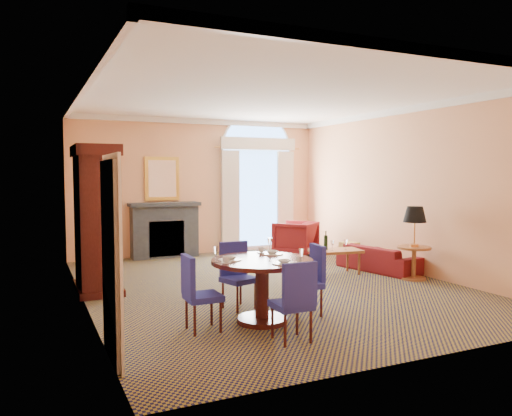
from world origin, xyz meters
name	(u,v)px	position (x,y,z in m)	size (l,w,h in m)	color
ground	(268,285)	(0.00, 0.00, 0.00)	(7.50, 7.50, 0.00)	#14143E
room_envelope	(251,141)	(-0.03, 0.67, 2.51)	(6.04, 7.52, 3.45)	#F7AC75
armoire	(97,222)	(-2.72, 0.77, 1.14)	(0.68, 1.21, 2.37)	#330E0B
dining_table	(262,276)	(-1.01, -1.90, 0.60)	(1.31, 1.31, 1.02)	#330E0B
dining_chair_north	(236,270)	(-1.04, -1.08, 0.53)	(0.52, 0.52, 0.94)	navy
dining_chair_south	(295,297)	(-1.02, -2.77, 0.53)	(0.42, 0.43, 0.94)	navy
dining_chair_east	(312,275)	(-0.21, -1.79, 0.53)	(0.52, 0.52, 0.94)	navy
dining_chair_west	(196,288)	(-1.91, -1.91, 0.53)	(0.43, 0.42, 0.94)	navy
sofa	(379,258)	(2.55, 0.24, 0.25)	(1.70, 0.66, 0.50)	maroon
armchair	(295,238)	(1.96, 2.55, 0.40)	(0.86, 0.89, 0.81)	maroon
coffee_table	(335,251)	(1.55, 0.26, 0.44)	(1.01, 0.66, 0.84)	#97562D
side_table	(414,233)	(2.60, -0.69, 0.84)	(0.60, 0.60, 1.30)	#97562D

